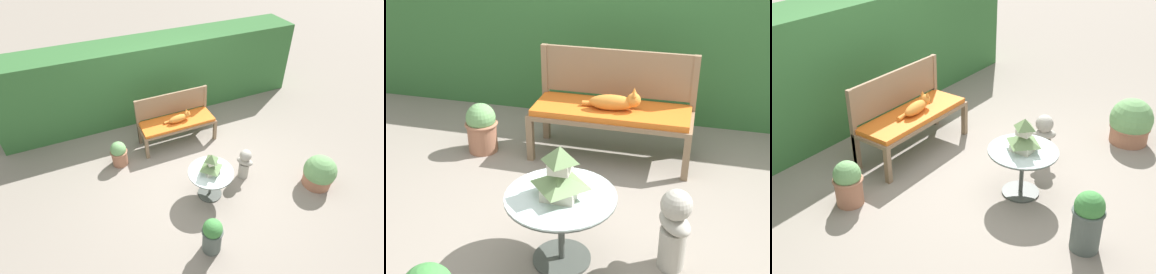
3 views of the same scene
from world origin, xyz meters
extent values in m
plane|color=gray|center=(0.00, 0.00, 0.00)|extent=(30.00, 30.00, 0.00)
cube|color=#336633|center=(0.00, 2.35, 0.81)|extent=(6.40, 0.89, 1.61)
cube|color=#7F664C|center=(-0.74, 0.76, 0.20)|extent=(0.06, 0.06, 0.41)
cube|color=#7F664C|center=(0.66, 0.76, 0.20)|extent=(0.06, 0.06, 0.41)
cube|color=#7F664C|center=(-0.74, 1.24, 0.20)|extent=(0.06, 0.06, 0.41)
cube|color=#7F664C|center=(0.66, 1.24, 0.20)|extent=(0.06, 0.06, 0.41)
cube|color=#7F664C|center=(-0.04, 1.00, 0.43)|extent=(1.46, 0.54, 0.04)
cube|color=orange|center=(-0.04, 1.00, 0.47)|extent=(1.41, 0.49, 0.06)
cube|color=#7F664C|center=(-0.75, 1.25, 0.48)|extent=(0.06, 0.06, 0.97)
cube|color=#7F664C|center=(0.66, 1.25, 0.48)|extent=(0.06, 0.06, 0.97)
cube|color=#7F664C|center=(-0.04, 1.25, 0.75)|extent=(1.41, 0.04, 0.44)
ellipsoid|color=orange|center=(-0.03, 0.95, 0.57)|extent=(0.42, 0.18, 0.14)
sphere|color=orange|center=(0.16, 0.98, 0.61)|extent=(0.12, 0.12, 0.12)
cone|color=orange|center=(0.15, 1.01, 0.68)|extent=(0.05, 0.05, 0.06)
cone|color=orange|center=(0.16, 0.94, 0.68)|extent=(0.05, 0.05, 0.06)
cylinder|color=orange|center=(-0.20, 1.00, 0.53)|extent=(0.23, 0.07, 0.05)
cylinder|color=#424742|center=(-0.07, -0.50, 0.01)|extent=(0.39, 0.39, 0.02)
cylinder|color=#424742|center=(-0.07, -0.50, 0.25)|extent=(0.04, 0.04, 0.50)
cylinder|color=silver|center=(-0.07, -0.50, 0.51)|extent=(0.72, 0.72, 0.01)
torus|color=#424742|center=(-0.07, -0.50, 0.50)|extent=(0.72, 0.72, 0.02)
cube|color=beige|center=(-0.07, -0.50, 0.55)|extent=(0.21, 0.21, 0.08)
pyramid|color=#668451|center=(-0.07, -0.50, 0.64)|extent=(0.29, 0.29, 0.10)
cube|color=beige|center=(-0.07, -0.50, 0.72)|extent=(0.13, 0.13, 0.07)
pyramid|color=#668451|center=(-0.07, -0.50, 0.81)|extent=(0.18, 0.18, 0.11)
cylinder|color=#A39E93|center=(0.64, -0.37, 0.15)|extent=(0.18, 0.18, 0.29)
ellipsoid|color=#A39E93|center=(0.64, -0.37, 0.35)|extent=(0.29, 0.33, 0.11)
sphere|color=#A39E93|center=(0.64, -0.37, 0.48)|extent=(0.20, 0.20, 0.20)
cylinder|color=#9E664C|center=(1.69, -1.03, 0.11)|extent=(0.46, 0.46, 0.22)
torus|color=#9E664C|center=(1.69, -1.03, 0.21)|extent=(0.50, 0.50, 0.03)
sphere|color=#66995B|center=(1.69, -1.03, 0.31)|extent=(0.53, 0.53, 0.53)
cylinder|color=#9E664C|center=(-1.25, 0.82, 0.15)|extent=(0.28, 0.28, 0.30)
torus|color=#9E664C|center=(-1.25, 0.82, 0.28)|extent=(0.31, 0.31, 0.03)
sphere|color=#66995B|center=(-1.25, 0.82, 0.34)|extent=(0.28, 0.28, 0.28)
cylinder|color=#4C5651|center=(-0.50, -1.39, 0.21)|extent=(0.26, 0.26, 0.41)
torus|color=#4C5651|center=(-0.50, -1.39, 0.40)|extent=(0.30, 0.30, 0.03)
sphere|color=#3D7F3D|center=(-0.50, -1.39, 0.46)|extent=(0.27, 0.27, 0.27)
camera|label=1|loc=(-1.67, -3.38, 3.85)|focal=28.00mm
camera|label=2|loc=(0.68, -2.93, 2.20)|focal=45.00mm
camera|label=3|loc=(-3.82, -2.47, 2.93)|focal=45.00mm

